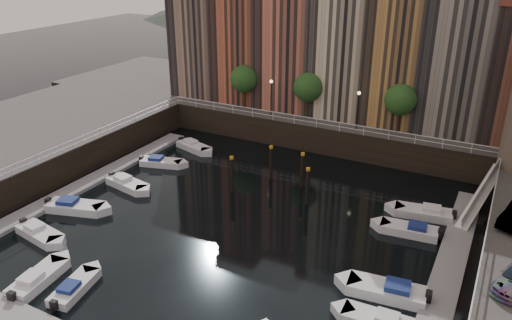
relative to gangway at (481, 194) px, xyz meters
The scene contains 21 objects.
ground 19.90m from the gangway, 149.68° to the right, with size 200.00×200.00×0.00m, color black.
quay_far 23.42m from the gangway, 136.90° to the left, with size 80.00×20.00×3.00m, color black.
dock_left 35.11m from the gangway, 161.72° to the right, with size 2.00×28.00×0.35m, color gray.
dock_right 11.17m from the gangway, 94.68° to the right, with size 2.00×28.00×0.35m, color gray.
mountains 101.35m from the gangway, 98.75° to the left, with size 145.00×100.00×18.00m.
far_terrace 21.31m from the gangway, 135.61° to the left, with size 48.70×10.30×17.50m.
promenade_trees 20.71m from the gangway, 156.02° to the left, with size 21.20×3.20×5.20m.
street_lamps 19.88m from the gangway, 158.31° to the left, with size 10.36×0.36×4.18m.
railings 17.95m from the gangway, 163.35° to the right, with size 36.08×34.04×0.52m.
gangway is the anchor object (origin of this frame).
mooring_pilings 17.32m from the gangway, 167.01° to the right, with size 7.39×4.31×3.78m.
boat_left_0 35.78m from the gangway, 146.24° to the right, with size 4.70×2.32×1.05m.
boat_left_1 34.25m from the gangway, 152.96° to the right, with size 5.24×3.18×1.18m.
boat_left_2 31.28m from the gangway, 161.40° to the right, with size 4.84×2.50×1.09m.
boat_left_3 30.32m from the gangway, behind, with size 4.57×2.74×1.02m.
boat_left_4 29.49m from the gangway, behind, with size 4.70×2.80×1.05m.
boat_right_2 14.87m from the gangway, 105.61° to the right, with size 5.35×2.45×1.21m.
boat_right_3 7.49m from the gangway, 126.34° to the right, with size 4.73×2.11×1.07m.
boat_right_4 4.92m from the gangway, 146.07° to the right, with size 4.99×2.42×1.12m.
boat_near_0 34.69m from the gangway, 136.28° to the right, with size 2.33×4.80×1.08m.
boat_near_1 32.34m from the gangway, 133.43° to the right, with size 2.25×4.30×0.96m.
Camera 1 is at (17.82, -31.30, 20.88)m, focal length 35.00 mm.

